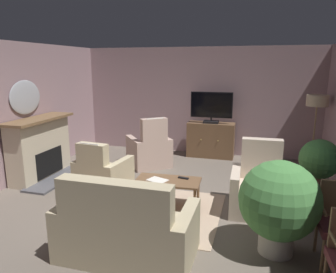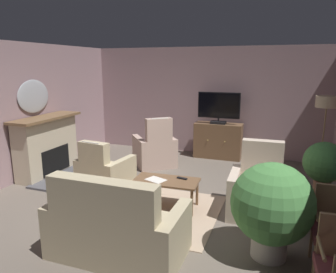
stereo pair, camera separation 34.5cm
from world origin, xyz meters
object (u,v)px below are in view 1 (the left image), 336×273
armchair_in_far_corner (150,151)px  potted_plant_tall_palm_by_window (319,161)px  armchair_facing_sofa (260,190)px  floor_lamp (317,105)px  coffee_table (168,183)px  armchair_beside_cabinet (103,175)px  tv_remote (183,178)px  television (211,107)px  fireplace (41,149)px  potted_plant_small_fern_corner (279,202)px  sofa_floral (125,231)px  folded_newspaper (157,180)px  wall_mirror_oval (25,97)px  tv_cabinet (211,141)px

armchair_in_far_corner → potted_plant_tall_palm_by_window: (3.33, -0.85, 0.29)m
armchair_facing_sofa → floor_lamp: size_ratio=0.67×
coffee_table → armchair_beside_cabinet: size_ratio=1.07×
armchair_facing_sofa → tv_remote: bearing=-172.7°
television → armchair_in_far_corner: bearing=-139.3°
armchair_beside_cabinet → armchair_in_far_corner: bearing=79.1°
potted_plant_tall_palm_by_window → fireplace: bearing=-175.3°
armchair_facing_sofa → potted_plant_small_fern_corner: potted_plant_small_fern_corner is taller
fireplace → sofa_floral: size_ratio=1.04×
potted_plant_small_fern_corner → folded_newspaper: bearing=156.1°
armchair_beside_cabinet → potted_plant_tall_palm_by_window: (3.65, 0.80, 0.33)m
coffee_table → tv_remote: (0.22, 0.13, 0.07)m
sofa_floral → armchair_beside_cabinet: size_ratio=1.62×
wall_mirror_oval → tv_cabinet: wall_mirror_oval is taller
coffee_table → sofa_floral: 1.45m
fireplace → folded_newspaper: fireplace is taller
folded_newspaper → tv_remote: bearing=46.8°
armchair_facing_sofa → wall_mirror_oval: bearing=175.1°
tv_cabinet → coffee_table: tv_cabinet is taller
wall_mirror_oval → tv_cabinet: size_ratio=0.75×
television → sofa_floral: (-0.34, -4.43, -0.91)m
sofa_floral → floor_lamp: (2.59, 4.10, 1.06)m
armchair_facing_sofa → potted_plant_tall_palm_by_window: armchair_facing_sofa is taller
wall_mirror_oval → folded_newspaper: (2.93, -0.72, -1.15)m
armchair_facing_sofa → potted_plant_tall_palm_by_window: bearing=40.7°
floor_lamp → armchair_beside_cabinet: bearing=-148.0°
armchair_facing_sofa → potted_plant_small_fern_corner: 1.17m
tv_cabinet → television: bearing=-90.0°
fireplace → floor_lamp: size_ratio=1.01×
tv_remote → floor_lamp: 3.52m
fireplace → coffee_table: fireplace is taller
armchair_in_far_corner → floor_lamp: floor_lamp is taller
coffee_table → potted_plant_tall_palm_by_window: bearing=24.9°
potted_plant_tall_palm_by_window → floor_lamp: bearing=85.1°
sofa_floral → armchair_in_far_corner: (-0.88, 3.39, 0.00)m
wall_mirror_oval → armchair_facing_sofa: bearing=-4.9°
tv_remote → armchair_facing_sofa: armchair_facing_sofa is taller
fireplace → sofa_floral: 3.46m
armchair_in_far_corner → potted_plant_small_fern_corner: size_ratio=1.04×
folded_newspaper → floor_lamp: (2.64, 2.71, 0.94)m
armchair_beside_cabinet → potted_plant_small_fern_corner: size_ratio=0.84×
fireplace → television: bearing=37.1°
sofa_floral → potted_plant_tall_palm_by_window: bearing=45.9°
floor_lamp → potted_plant_tall_palm_by_window: bearing=-94.9°
folded_newspaper → armchair_in_far_corner: bearing=133.0°
fireplace → tv_remote: (3.06, -0.54, -0.11)m
television → floor_lamp: bearing=-8.4°
potted_plant_small_fern_corner → floor_lamp: floor_lamp is taller
tv_remote → television: bearing=-78.9°
tv_remote → potted_plant_small_fern_corner: potted_plant_small_fern_corner is taller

